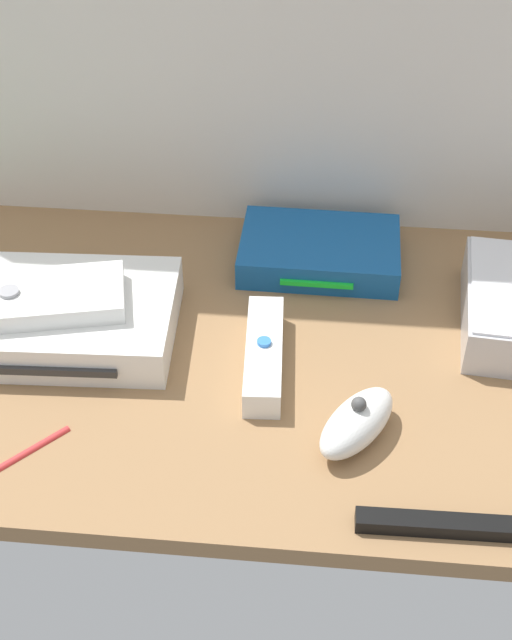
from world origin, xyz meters
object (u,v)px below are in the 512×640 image
object	(u,v)px
network_router	(320,251)
remote_wand	(264,355)
game_console	(73,317)
stylus_pen	(26,451)
remote_classic_pad	(51,298)
remote_nunchuk	(357,422)
sensor_bar	(501,529)

from	to	relation	value
network_router	remote_wand	xyz separation A→B (cm)	(-4.84, -17.85, -0.19)
game_console	stylus_pen	world-z (taller)	game_console
remote_wand	remote_classic_pad	distance (cm)	22.10
game_console	stylus_pen	xyz separation A→B (cm)	(-0.32, -16.72, -1.85)
network_router	remote_nunchuk	world-z (taller)	remote_nunchuk
remote_classic_pad	game_console	bearing A→B (deg)	20.06
remote_wand	game_console	bearing A→B (deg)	168.02
stylus_pen	game_console	bearing A→B (deg)	88.91
game_console	remote_nunchuk	distance (cm)	31.73
remote_nunchuk	stylus_pen	xyz separation A→B (cm)	(-29.69, -4.71, -1.69)
remote_classic_pad	remote_wand	bearing A→B (deg)	-18.68
network_router	remote_classic_pad	distance (cm)	31.01
sensor_bar	remote_nunchuk	bearing A→B (deg)	140.45
game_console	remote_wand	size ratio (longest dim) A/B	1.45
remote_classic_pad	stylus_pen	size ratio (longest dim) A/B	1.76
remote_wand	stylus_pen	xyz separation A→B (cm)	(-20.44, -13.57, -1.16)
game_console	network_router	bearing A→B (deg)	27.92
game_console	remote_classic_pad	distance (cm)	3.69
remote_wand	stylus_pen	size ratio (longest dim) A/B	1.66
stylus_pen	remote_classic_pad	bearing A→B (deg)	94.38
network_router	remote_classic_pad	xyz separation A→B (cm)	(-26.49, -15.69, 3.71)
network_router	sensor_bar	bearing A→B (deg)	-64.85
remote_classic_pad	stylus_pen	xyz separation A→B (cm)	(1.21, -15.73, -5.06)
sensor_bar	stylus_pen	bearing A→B (deg)	172.36
remote_nunchuk	sensor_bar	distance (cm)	15.44
remote_wand	remote_classic_pad	size ratio (longest dim) A/B	0.95
remote_nunchuk	stylus_pen	size ratio (longest dim) A/B	1.20
game_console	network_router	distance (cm)	28.98
remote_classic_pad	stylus_pen	bearing A→B (deg)	-98.61
network_router	remote_nunchuk	bearing A→B (deg)	-79.82
remote_wand	remote_classic_pad	bearing A→B (deg)	171.22
remote_classic_pad	stylus_pen	world-z (taller)	remote_classic_pad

